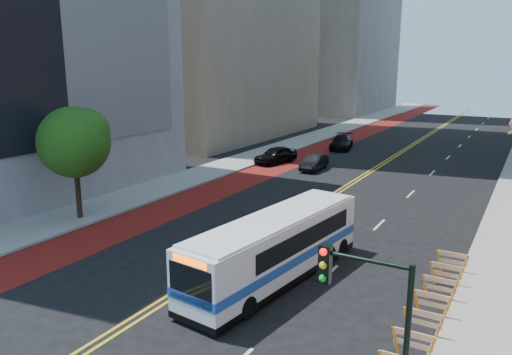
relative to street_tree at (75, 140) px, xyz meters
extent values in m
plane|color=black|center=(11.24, -6.04, -4.91)|extent=(160.00, 160.00, 0.00)
cube|color=gray|center=(-0.76, 23.96, -4.84)|extent=(4.00, 140.00, 0.15)
cube|color=maroon|center=(3.14, 23.96, -4.91)|extent=(3.60, 140.00, 0.01)
cube|color=gold|center=(11.06, 23.96, -4.91)|extent=(0.14, 140.00, 0.01)
cube|color=gold|center=(11.42, 23.96, -4.91)|extent=(0.14, 140.00, 0.01)
cube|color=silver|center=(16.04, -0.04, -4.90)|extent=(0.14, 2.20, 0.01)
cube|color=silver|center=(16.04, 7.96, -4.90)|extent=(0.14, 2.20, 0.01)
cube|color=silver|center=(16.04, 15.96, -4.90)|extent=(0.14, 2.20, 0.01)
cube|color=silver|center=(16.04, 23.96, -4.90)|extent=(0.14, 2.20, 0.01)
cube|color=silver|center=(16.04, 31.96, -4.90)|extent=(0.14, 2.20, 0.01)
cube|color=silver|center=(16.04, 39.96, -4.90)|extent=(0.14, 2.20, 0.01)
cube|color=silver|center=(16.04, 47.96, -4.90)|extent=(0.14, 2.20, 0.01)
cube|color=silver|center=(16.04, 55.96, -4.90)|extent=(0.14, 2.20, 0.01)
cube|color=silver|center=(16.04, 63.96, -4.90)|extent=(0.14, 2.20, 0.01)
cube|color=silver|center=(16.04, 71.96, -4.90)|extent=(0.14, 2.20, 0.01)
cube|color=silver|center=(16.04, 79.96, -4.90)|extent=(0.14, 2.20, 0.01)
cube|color=orange|center=(20.29, -4.94, -4.41)|extent=(0.32, 0.06, 0.99)
cube|color=orange|center=(21.39, -4.94, -4.41)|extent=(0.32, 0.06, 0.99)
cube|color=orange|center=(20.84, -4.94, -4.01)|extent=(1.25, 0.05, 0.22)
cube|color=orange|center=(20.84, -4.94, -4.36)|extent=(1.25, 0.05, 0.18)
cube|color=orange|center=(20.29, -3.39, -4.41)|extent=(0.32, 0.06, 0.99)
cube|color=orange|center=(21.39, -3.39, -4.41)|extent=(0.32, 0.06, 0.99)
cube|color=orange|center=(20.84, -3.39, -4.01)|extent=(1.25, 0.05, 0.22)
cube|color=orange|center=(20.84, -3.39, -4.36)|extent=(1.25, 0.05, 0.18)
cube|color=orange|center=(20.29, -1.84, -4.41)|extent=(0.32, 0.06, 0.99)
cube|color=orange|center=(21.39, -1.84, -4.41)|extent=(0.32, 0.06, 0.99)
cube|color=orange|center=(20.84, -1.84, -4.01)|extent=(1.25, 0.05, 0.22)
cube|color=orange|center=(20.84, -1.84, -4.36)|extent=(1.25, 0.05, 0.18)
cube|color=orange|center=(20.29, -0.29, -4.41)|extent=(0.32, 0.06, 0.99)
cube|color=orange|center=(21.39, -0.29, -4.41)|extent=(0.32, 0.06, 0.99)
cube|color=orange|center=(20.84, -0.29, -4.01)|extent=(1.25, 0.05, 0.22)
cube|color=orange|center=(20.84, -0.29, -4.36)|extent=(1.25, 0.05, 0.18)
cube|color=orange|center=(20.29, 1.26, -4.41)|extent=(0.32, 0.06, 0.99)
cube|color=orange|center=(21.39, 1.26, -4.41)|extent=(0.32, 0.06, 0.99)
cube|color=orange|center=(20.84, 1.26, -4.01)|extent=(1.25, 0.05, 0.22)
cube|color=orange|center=(20.84, 1.26, -4.36)|extent=(1.25, 0.05, 0.18)
cube|color=orange|center=(20.29, 2.81, -4.41)|extent=(0.32, 0.06, 0.99)
cube|color=orange|center=(21.39, 2.81, -4.41)|extent=(0.32, 0.06, 0.99)
cube|color=orange|center=(20.84, 2.81, -4.01)|extent=(1.25, 0.05, 0.22)
cube|color=orange|center=(20.84, 2.81, -4.36)|extent=(1.25, 0.05, 0.18)
cylinder|color=black|center=(-0.06, -0.04, -3.16)|extent=(0.32, 0.32, 3.20)
sphere|color=#19490F|center=(-0.06, -0.04, -0.16)|extent=(4.20, 4.20, 4.20)
sphere|color=#19490F|center=(0.54, 0.36, 0.44)|extent=(2.80, 2.80, 2.80)
sphere|color=#19490F|center=(-0.56, -0.34, 0.24)|extent=(2.40, 2.40, 2.40)
cylinder|color=black|center=(20.54, -9.54, 0.14)|extent=(2.00, 0.10, 0.10)
cube|color=black|center=(19.54, -9.54, -0.16)|extent=(0.28, 0.22, 0.95)
sphere|color=red|center=(19.54, -9.68, 0.19)|extent=(0.18, 0.18, 0.18)
sphere|color=yellow|center=(19.54, -9.68, -0.14)|extent=(0.18, 0.18, 0.18)
sphere|color=#0CA526|center=(19.54, -9.68, -0.47)|extent=(0.18, 0.18, 0.18)
cube|color=white|center=(14.21, -1.78, -3.34)|extent=(3.55, 10.79, 2.52)
cube|color=#1E4FA8|center=(14.21, -1.78, -3.72)|extent=(3.58, 10.83, 0.40)
cube|color=black|center=(14.30, -1.07, -2.92)|extent=(3.21, 7.64, 0.84)
cube|color=black|center=(13.58, -7.01, -3.14)|extent=(2.02, 0.33, 1.41)
cube|color=black|center=(14.84, 3.46, -2.97)|extent=(1.83, 0.31, 0.88)
cube|color=#FF5905|center=(13.58, -7.02, -2.26)|extent=(1.60, 0.26, 0.26)
cube|color=white|center=(14.21, -1.78, -2.04)|extent=(3.37, 10.26, 0.11)
cube|color=black|center=(14.21, -1.78, -4.60)|extent=(3.57, 10.82, 0.26)
cylinder|color=black|center=(12.77, -5.02, -4.47)|extent=(0.37, 0.91, 0.88)
cylinder|color=black|center=(14.84, -5.27, -4.47)|extent=(0.37, 0.91, 0.88)
cylinder|color=black|center=(13.53, 1.29, -4.47)|extent=(0.37, 0.91, 0.88)
cylinder|color=black|center=(15.60, 1.05, -4.47)|extent=(0.37, 0.91, 0.88)
cylinder|color=black|center=(13.69, 2.56, -4.47)|extent=(0.37, 0.91, 0.88)
cylinder|color=black|center=(15.76, 2.31, -4.47)|extent=(0.37, 0.91, 0.88)
imported|color=black|center=(2.42, 20.98, -4.12)|extent=(2.97, 4.96, 1.58)
imported|color=black|center=(6.72, 20.02, -4.25)|extent=(1.64, 4.09, 1.32)
imported|color=black|center=(5.07, 31.43, -4.16)|extent=(3.19, 5.53, 1.51)
camera|label=1|loc=(23.56, -19.89, 4.52)|focal=35.00mm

